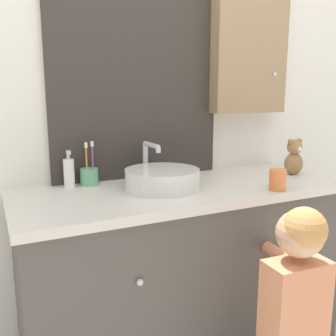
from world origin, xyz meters
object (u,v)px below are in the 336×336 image
(toothbrush_holder, at_px, (89,175))
(drinking_cup, at_px, (278,180))
(soap_dispenser, at_px, (69,172))
(sink_basin, at_px, (162,178))
(child_figure, at_px, (294,313))
(teddy_bear, at_px, (294,158))

(toothbrush_holder, bearing_deg, drinking_cup, -32.55)
(soap_dispenser, height_order, drinking_cup, soap_dispenser)
(sink_basin, xyz_separation_m, child_figure, (0.25, -0.53, -0.40))
(toothbrush_holder, distance_m, drinking_cup, 0.81)
(soap_dispenser, xyz_separation_m, drinking_cup, (0.77, -0.43, -0.02))
(toothbrush_holder, bearing_deg, teddy_bear, -13.21)
(sink_basin, height_order, teddy_bear, sink_basin)
(drinking_cup, bearing_deg, child_figure, -118.92)
(child_figure, bearing_deg, drinking_cup, 61.08)
(teddy_bear, distance_m, drinking_cup, 0.36)
(soap_dispenser, bearing_deg, drinking_cup, -29.32)
(toothbrush_holder, relative_size, child_figure, 0.21)
(sink_basin, relative_size, toothbrush_holder, 1.91)
(child_figure, height_order, teddy_bear, teddy_bear)
(sink_basin, distance_m, drinking_cup, 0.48)
(teddy_bear, bearing_deg, soap_dispenser, 168.02)
(child_figure, bearing_deg, toothbrush_holder, 125.32)
(sink_basin, distance_m, teddy_bear, 0.71)
(drinking_cup, bearing_deg, teddy_bear, 35.56)
(sink_basin, distance_m, child_figure, 0.71)
(teddy_bear, height_order, drinking_cup, teddy_bear)
(drinking_cup, bearing_deg, sink_basin, 150.40)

